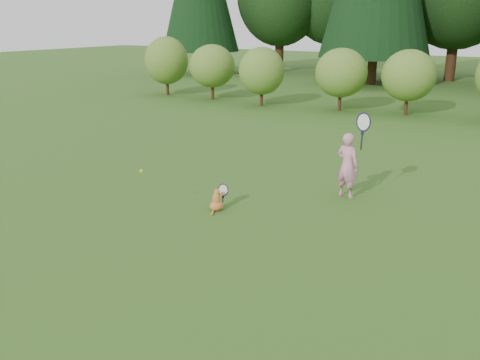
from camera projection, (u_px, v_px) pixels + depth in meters
The scene contains 5 objects.
ground at pixel (207, 227), 9.54m from camera, with size 100.00×100.00×0.00m, color #305116.
shrub_row at pixel (411, 80), 19.67m from camera, with size 28.00×3.00×2.80m, color #4C7624, non-canonical shape.
child at pixel (348, 164), 10.93m from camera, with size 0.78×0.46×2.04m.
cat at pixel (217, 199), 10.32m from camera, with size 0.29×0.55×0.60m.
tennis_ball at pixel (142, 171), 9.98m from camera, with size 0.07×0.07×0.07m.
Camera 1 is at (5.23, -7.21, 3.56)m, focal length 40.00 mm.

